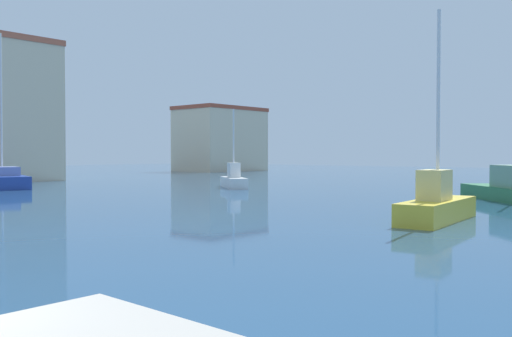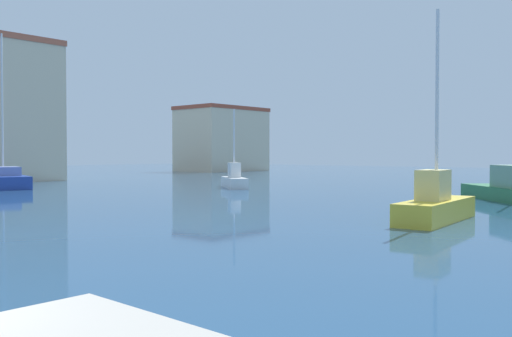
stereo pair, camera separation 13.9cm
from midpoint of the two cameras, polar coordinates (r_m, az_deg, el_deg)
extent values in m
plane|color=navy|center=(30.59, -16.64, -3.01)|extent=(160.00, 160.00, 0.00)
cylinder|color=silver|center=(32.08, 23.72, -0.01)|extent=(1.91, 1.94, 0.08)
cube|color=#233D93|center=(43.31, -24.48, -1.20)|extent=(4.50, 7.97, 0.87)
cube|color=#6E7DB1|center=(42.47, -24.33, -0.25)|extent=(2.37, 2.93, 0.61)
cylinder|color=silver|center=(43.40, -24.56, 5.95)|extent=(0.12, 0.12, 9.95)
cube|color=white|center=(39.28, -2.39, -1.43)|extent=(3.58, 4.30, 0.72)
cube|color=silver|center=(39.20, -2.38, -0.16)|extent=(1.38, 1.52, 1.03)
cylinder|color=silver|center=(39.23, -2.39, 2.59)|extent=(0.12, 0.12, 4.79)
cube|color=gold|center=(20.69, 17.78, -4.09)|extent=(5.22, 1.92, 0.77)
cube|color=#DFCD77|center=(20.28, 17.49, -1.62)|extent=(1.45, 1.01, 1.06)
cylinder|color=silver|center=(20.67, 17.86, 6.17)|extent=(0.12, 0.12, 6.63)
cube|color=beige|center=(55.00, -24.61, 5.05)|extent=(7.15, 9.54, 11.81)
cube|color=#B25B42|center=(55.73, -24.68, 11.37)|extent=(7.29, 9.73, 0.50)
cube|color=beige|center=(77.62, -3.69, 2.80)|extent=(11.24, 7.70, 8.27)
cube|color=#9E4733|center=(77.84, -3.70, 6.03)|extent=(11.47, 7.86, 0.50)
camera|label=1|loc=(0.07, -90.13, 0.00)|focal=39.34mm
camera|label=2|loc=(0.07, 89.87, 0.00)|focal=39.34mm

